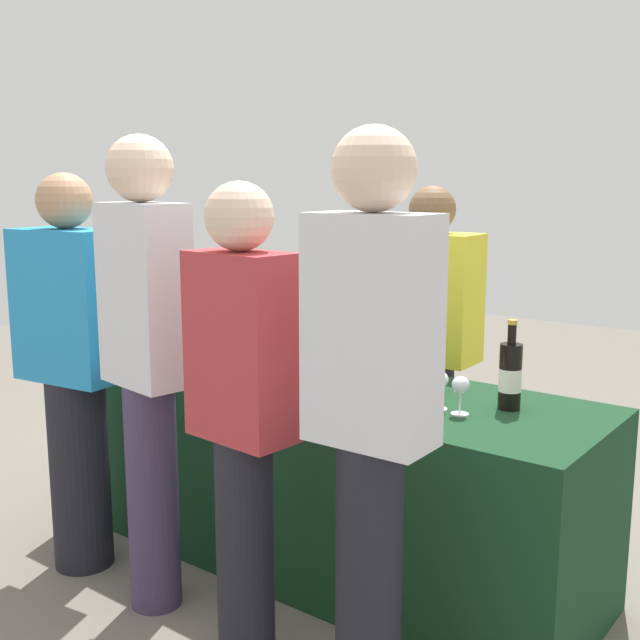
# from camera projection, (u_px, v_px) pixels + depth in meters

# --- Properties ---
(ground_plane) EXTENTS (12.00, 12.00, 0.00)m
(ground_plane) POSITION_uv_depth(u_px,v_px,m) (320.00, 558.00, 3.31)
(ground_plane) COLOR slate
(tasting_table) EXTENTS (2.29, 0.75, 0.77)m
(tasting_table) POSITION_uv_depth(u_px,v_px,m) (320.00, 471.00, 3.24)
(tasting_table) COLOR #14381E
(tasting_table) RESTS_ON ground_plane
(wine_bottle_0) EXTENTS (0.07, 0.07, 0.30)m
(wine_bottle_0) POSITION_uv_depth(u_px,v_px,m) (209.00, 325.00, 3.79)
(wine_bottle_0) COLOR black
(wine_bottle_0) RESTS_ON tasting_table
(wine_bottle_1) EXTENTS (0.08, 0.08, 0.32)m
(wine_bottle_1) POSITION_uv_depth(u_px,v_px,m) (269.00, 339.00, 3.43)
(wine_bottle_1) COLOR black
(wine_bottle_1) RESTS_ON tasting_table
(wine_bottle_2) EXTENTS (0.07, 0.07, 0.33)m
(wine_bottle_2) POSITION_uv_depth(u_px,v_px,m) (327.00, 347.00, 3.23)
(wine_bottle_2) COLOR black
(wine_bottle_2) RESTS_ON tasting_table
(wine_bottle_3) EXTENTS (0.07, 0.07, 0.30)m
(wine_bottle_3) POSITION_uv_depth(u_px,v_px,m) (358.00, 352.00, 3.20)
(wine_bottle_3) COLOR black
(wine_bottle_3) RESTS_ON tasting_table
(wine_bottle_4) EXTENTS (0.08, 0.08, 0.32)m
(wine_bottle_4) POSITION_uv_depth(u_px,v_px,m) (373.00, 355.00, 3.11)
(wine_bottle_4) COLOR black
(wine_bottle_4) RESTS_ON tasting_table
(wine_bottle_5) EXTENTS (0.08, 0.08, 0.32)m
(wine_bottle_5) POSITION_uv_depth(u_px,v_px,m) (406.00, 356.00, 3.08)
(wine_bottle_5) COLOR black
(wine_bottle_5) RESTS_ON tasting_table
(wine_bottle_6) EXTENTS (0.08, 0.08, 0.30)m
(wine_bottle_6) POSITION_uv_depth(u_px,v_px,m) (431.00, 366.00, 2.96)
(wine_bottle_6) COLOR black
(wine_bottle_6) RESTS_ON tasting_table
(wine_bottle_7) EXTENTS (0.08, 0.08, 0.32)m
(wine_bottle_7) POSITION_uv_depth(u_px,v_px,m) (510.00, 376.00, 2.76)
(wine_bottle_7) COLOR black
(wine_bottle_7) RESTS_ON tasting_table
(wine_glass_0) EXTENTS (0.07, 0.07, 0.13)m
(wine_glass_0) POSITION_uv_depth(u_px,v_px,m) (194.00, 342.00, 3.47)
(wine_glass_0) COLOR silver
(wine_glass_0) RESTS_ON tasting_table
(wine_glass_1) EXTENTS (0.07, 0.07, 0.14)m
(wine_glass_1) POSITION_uv_depth(u_px,v_px,m) (257.00, 355.00, 3.17)
(wine_glass_1) COLOR silver
(wine_glass_1) RESTS_ON tasting_table
(wine_glass_2) EXTENTS (0.06, 0.06, 0.13)m
(wine_glass_2) POSITION_uv_depth(u_px,v_px,m) (310.00, 368.00, 2.98)
(wine_glass_2) COLOR silver
(wine_glass_2) RESTS_ON tasting_table
(wine_glass_3) EXTENTS (0.07, 0.07, 0.14)m
(wine_glass_3) POSITION_uv_depth(u_px,v_px,m) (393.00, 383.00, 2.74)
(wine_glass_3) COLOR silver
(wine_glass_3) RESTS_ON tasting_table
(wine_glass_4) EXTENTS (0.06, 0.06, 0.14)m
(wine_glass_4) POSITION_uv_depth(u_px,v_px,m) (440.00, 382.00, 2.76)
(wine_glass_4) COLOR silver
(wine_glass_4) RESTS_ON tasting_table
(wine_glass_5) EXTENTS (0.06, 0.06, 0.14)m
(wine_glass_5) POSITION_uv_depth(u_px,v_px,m) (461.00, 387.00, 2.70)
(wine_glass_5) COLOR silver
(wine_glass_5) RESTS_ON tasting_table
(server_pouring) EXTENTS (0.44, 0.25, 1.55)m
(server_pouring) POSITION_uv_depth(u_px,v_px,m) (429.00, 347.00, 3.55)
(server_pouring) COLOR black
(server_pouring) RESTS_ON ground_plane
(guest_0) EXTENTS (0.46, 0.29, 1.60)m
(guest_0) POSITION_uv_depth(u_px,v_px,m) (74.00, 363.00, 3.11)
(guest_0) COLOR black
(guest_0) RESTS_ON ground_plane
(guest_1) EXTENTS (0.37, 0.24, 1.73)m
(guest_1) POSITION_uv_depth(u_px,v_px,m) (147.00, 352.00, 2.79)
(guest_1) COLOR #3F3351
(guest_1) RESTS_ON ground_plane
(guest_2) EXTENTS (0.36, 0.22, 1.57)m
(guest_2) POSITION_uv_depth(u_px,v_px,m) (243.00, 410.00, 2.44)
(guest_2) COLOR black
(guest_2) RESTS_ON ground_plane
(guest_3) EXTENTS (0.36, 0.23, 1.72)m
(guest_3) POSITION_uv_depth(u_px,v_px,m) (371.00, 405.00, 2.17)
(guest_3) COLOR black
(guest_3) RESTS_ON ground_plane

